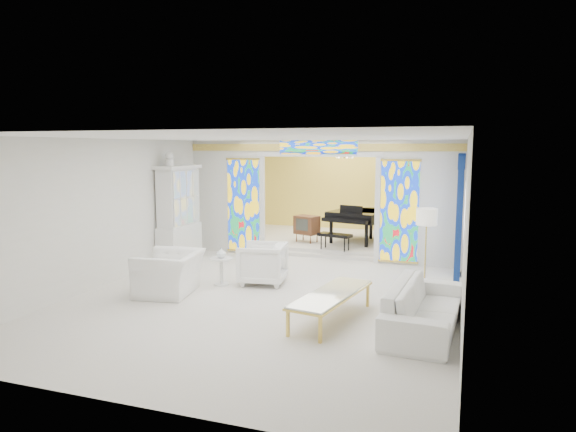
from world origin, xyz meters
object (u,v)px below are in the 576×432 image
at_px(coffee_table, 331,295).
at_px(tv_console, 307,225).
at_px(grand_piano, 365,216).
at_px(sofa, 424,307).
at_px(china_cabinet, 179,214).
at_px(armchair_left, 170,273).
at_px(armchair_right, 262,263).

distance_m(coffee_table, tv_console, 6.08).
height_order(grand_piano, tv_console, grand_piano).
bearing_deg(sofa, coffee_table, 96.17).
distance_m(china_cabinet, armchair_left, 3.07).
bearing_deg(sofa, armchair_left, 88.63).
distance_m(armchair_right, tv_console, 3.91).
bearing_deg(coffee_table, tv_console, 110.61).
bearing_deg(coffee_table, armchair_left, 171.45).
xyz_separation_m(sofa, coffee_table, (-1.47, -0.06, 0.07)).
height_order(sofa, tv_console, tv_console).
bearing_deg(armchair_right, china_cabinet, -125.13).
distance_m(china_cabinet, armchair_right, 3.18).
height_order(china_cabinet, armchair_right, china_cabinet).
xyz_separation_m(china_cabinet, grand_piano, (4.09, 3.16, -0.27)).
bearing_deg(grand_piano, armchair_right, -91.69).
distance_m(armchair_left, coffee_table, 3.39).
xyz_separation_m(china_cabinet, armchair_right, (2.77, -1.37, -0.74)).
height_order(coffee_table, tv_console, tv_console).
xyz_separation_m(armchair_left, sofa, (4.82, -0.45, -0.04)).
height_order(china_cabinet, coffee_table, china_cabinet).
bearing_deg(armchair_left, china_cabinet, -162.80).
relative_size(china_cabinet, grand_piano, 0.98).
height_order(sofa, coffee_table, sofa).
distance_m(armchair_right, sofa, 3.81).
distance_m(china_cabinet, grand_piano, 5.17).
bearing_deg(armchair_left, tv_console, 157.05).
bearing_deg(tv_console, sofa, -36.48).
xyz_separation_m(armchair_left, armchair_right, (1.43, 1.28, 0.02)).
bearing_deg(tv_console, china_cabinet, -114.40).
xyz_separation_m(coffee_table, grand_piano, (-0.61, 6.31, 0.47)).
xyz_separation_m(china_cabinet, tv_console, (2.56, 2.54, -0.51)).
relative_size(armchair_left, armchair_right, 1.33).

